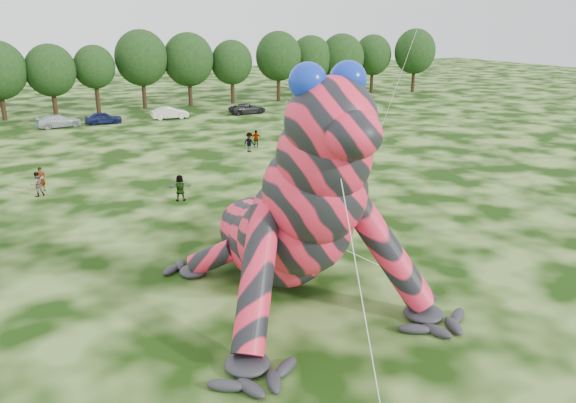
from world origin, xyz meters
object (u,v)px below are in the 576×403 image
at_px(tree_14, 311,66).
at_px(car_7, 304,105).
at_px(inflatable_gecko, 270,171).
at_px(tree_16, 372,64).
at_px(spectator_5, 180,188).
at_px(car_5, 170,113).
at_px(spectator_0, 42,179).
at_px(tree_15, 342,65).
at_px(spectator_1, 37,184).
at_px(tree_10, 142,69).
at_px(car_6, 248,109).
at_px(spectator_3, 256,139).
at_px(tree_12, 232,72).
at_px(car_4, 103,118).
at_px(tree_13, 279,66).
at_px(tree_9, 96,79).
at_px(car_3, 58,121).
at_px(tree_17, 414,61).
at_px(tree_8, 52,81).
at_px(tree_11, 189,69).
at_px(spectator_2, 249,142).

relative_size(tree_14, car_7, 1.89).
relative_size(inflatable_gecko, tree_16, 2.24).
bearing_deg(tree_16, spectator_5, -136.46).
bearing_deg(car_5, spectator_0, 152.16).
bearing_deg(tree_15, spectator_1, -142.52).
bearing_deg(tree_10, car_6, -43.91).
height_order(tree_15, spectator_0, tree_15).
bearing_deg(spectator_3, tree_16, -121.85).
height_order(tree_12, car_4, tree_12).
distance_m(tree_13, car_5, 21.13).
height_order(tree_12, spectator_0, tree_12).
relative_size(tree_12, spectator_0, 4.98).
distance_m(car_4, spectator_5, 32.51).
relative_size(tree_10, tree_14, 1.12).
height_order(inflatable_gecko, spectator_5, inflatable_gecko).
bearing_deg(tree_9, car_4, -95.11).
bearing_deg(spectator_1, car_3, -118.16).
bearing_deg(car_5, tree_15, -69.09).
distance_m(tree_14, car_5, 27.43).
bearing_deg(tree_17, tree_8, 179.67).
height_order(inflatable_gecko, tree_12, inflatable_gecko).
xyz_separation_m(tree_16, spectator_3, (-34.09, -30.12, -3.85)).
bearing_deg(spectator_0, tree_14, -6.08).
xyz_separation_m(inflatable_gecko, spectator_1, (-9.20, 18.83, -4.37)).
distance_m(tree_9, car_3, 10.88).
bearing_deg(tree_12, tree_15, 0.10).
bearing_deg(spectator_0, tree_9, 28.19).
bearing_deg(car_4, spectator_3, -147.32).
xyz_separation_m(tree_9, tree_11, (12.72, 0.85, 0.70)).
distance_m(tree_17, spectator_5, 65.84).
bearing_deg(tree_15, car_3, -168.27).
bearing_deg(car_6, tree_16, -69.87).
height_order(car_6, car_7, car_7).
bearing_deg(car_3, car_6, -100.47).
relative_size(tree_15, car_7, 1.94).
bearing_deg(spectator_2, tree_12, -51.68).
bearing_deg(car_4, tree_12, -62.42).
bearing_deg(tree_17, tree_10, 177.54).
xyz_separation_m(inflatable_gecko, tree_15, (37.80, 54.86, -0.42)).
distance_m(inflatable_gecko, tree_15, 66.62).
distance_m(tree_17, spectator_1, 69.96).
bearing_deg(spectator_5, tree_16, -122.05).
relative_size(inflatable_gecko, spectator_3, 12.53).
bearing_deg(car_4, tree_11, -51.95).
bearing_deg(car_5, car_6, -89.54).
distance_m(spectator_3, spectator_1, 21.25).
bearing_deg(tree_13, car_6, -134.30).
xyz_separation_m(tree_14, tree_17, (18.49, -2.06, 0.45)).
xyz_separation_m(tree_16, car_7, (-19.19, -11.85, -3.97)).
height_order(inflatable_gecko, tree_9, inflatable_gecko).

